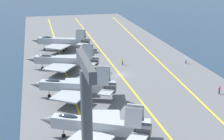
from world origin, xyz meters
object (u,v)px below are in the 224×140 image
(parked_jet_third, at_px, (64,60))
(parked_jet_second, at_px, (74,86))
(parked_jet_nearest, at_px, (95,126))
(crew_yellow_vest, at_px, (122,61))
(crew_red_vest, at_px, (219,90))
(crew_white_vest, at_px, (186,60))
(parked_jet_fourth, at_px, (61,41))

(parked_jet_third, bearing_deg, parked_jet_second, -179.00)
(parked_jet_nearest, distance_m, crew_yellow_vest, 37.91)
(crew_yellow_vest, bearing_deg, crew_red_vest, -149.97)
(parked_jet_nearest, distance_m, parked_jet_third, 34.46)
(crew_yellow_vest, bearing_deg, crew_white_vest, -99.73)
(parked_jet_second, distance_m, parked_jet_fourth, 36.27)
(parked_jet_second, xyz_separation_m, crew_white_vest, (16.27, -29.89, -1.52))
(parked_jet_second, height_order, parked_jet_fourth, parked_jet_second)
(parked_jet_fourth, distance_m, crew_red_vest, 48.42)
(parked_jet_nearest, xyz_separation_m, parked_jet_third, (34.44, 1.24, -0.19))
(parked_jet_second, relative_size, crew_white_vest, 9.65)
(parked_jet_nearest, height_order, parked_jet_second, parked_jet_second)
(parked_jet_fourth, height_order, crew_yellow_vest, parked_jet_fourth)
(crew_yellow_vest, height_order, crew_white_vest, crew_white_vest)
(parked_jet_third, xyz_separation_m, parked_jet_fourth, (18.34, -1.02, 0.29))
(parked_jet_third, xyz_separation_m, crew_white_vest, (-1.66, -30.20, -1.42))
(parked_jet_fourth, xyz_separation_m, crew_white_vest, (-20.00, -29.18, -1.71))
(parked_jet_nearest, height_order, parked_jet_fourth, parked_jet_fourth)
(parked_jet_third, xyz_separation_m, crew_red_vest, (-21.97, -27.79, -1.45))
(parked_jet_second, xyz_separation_m, crew_red_vest, (-4.04, -27.48, -1.55))
(parked_jet_second, height_order, parked_jet_third, parked_jet_second)
(parked_jet_third, distance_m, crew_yellow_vest, 14.60)
(crew_red_vest, bearing_deg, parked_jet_nearest, 115.16)
(parked_jet_nearest, relative_size, parked_jet_third, 0.94)
(crew_red_vest, relative_size, crew_white_vest, 0.97)
(parked_jet_third, height_order, parked_jet_fourth, parked_jet_third)
(parked_jet_nearest, bearing_deg, crew_yellow_vest, -20.48)
(crew_yellow_vest, distance_m, crew_red_vest, 26.57)
(parked_jet_second, height_order, crew_red_vest, parked_jet_second)
(parked_jet_third, bearing_deg, crew_white_vest, -93.14)
(crew_red_vest, bearing_deg, parked_jet_third, 51.67)
(parked_jet_second, xyz_separation_m, parked_jet_fourth, (36.27, -0.71, 0.19))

